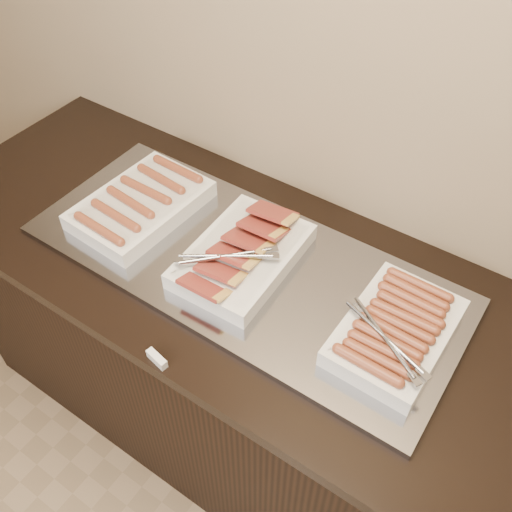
{
  "coord_description": "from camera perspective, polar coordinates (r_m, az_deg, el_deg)",
  "views": [
    {
      "loc": [
        0.6,
        1.29,
        2.05
      ],
      "look_at": [
        0.03,
        2.13,
        0.97
      ],
      "focal_mm": 40.0,
      "sensor_mm": 36.0,
      "label": 1
    }
  ],
  "objects": [
    {
      "name": "dish_left",
      "position": [
        1.7,
        -11.43,
        5.11
      ],
      "size": [
        0.27,
        0.39,
        0.07
      ],
      "rotation": [
        0.0,
        0.0,
        -0.05
      ],
      "color": "silver",
      "rests_on": "warming_tray"
    },
    {
      "name": "label_holder",
      "position": [
        1.38,
        -9.88,
        -10.1
      ],
      "size": [
        0.06,
        0.03,
        0.02
      ],
      "primitive_type": "cube",
      "rotation": [
        0.0,
        0.0,
        -0.18
      ],
      "color": "silver",
      "rests_on": "counter"
    },
    {
      "name": "dish_center",
      "position": [
        1.51,
        -1.45,
        0.11
      ],
      "size": [
        0.26,
        0.4,
        0.09
      ],
      "rotation": [
        0.0,
        0.0,
        0.04
      ],
      "color": "silver",
      "rests_on": "warming_tray"
    },
    {
      "name": "dish_right",
      "position": [
        1.39,
        13.73,
        -7.27
      ],
      "size": [
        0.26,
        0.34,
        0.08
      ],
      "rotation": [
        0.0,
        0.0,
        -0.02
      ],
      "color": "silver",
      "rests_on": "warming_tray"
    },
    {
      "name": "counter",
      "position": [
        1.9,
        -0.67,
        -10.47
      ],
      "size": [
        2.06,
        0.76,
        0.9
      ],
      "color": "black",
      "rests_on": "ground"
    },
    {
      "name": "warming_tray",
      "position": [
        1.55,
        -1.45,
        -0.81
      ],
      "size": [
        1.2,
        0.5,
        0.02
      ],
      "primitive_type": "cube",
      "color": "#90929D",
      "rests_on": "counter"
    }
  ]
}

